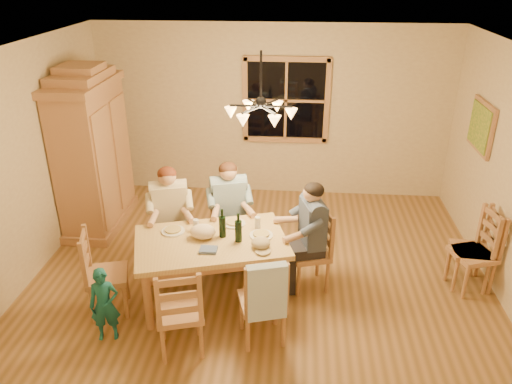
# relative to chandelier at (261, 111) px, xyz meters

# --- Properties ---
(floor) EXTENTS (5.50, 5.50, 0.00)m
(floor) POSITION_rel_chandelier_xyz_m (0.00, 0.00, -2.08)
(floor) COLOR brown
(floor) RESTS_ON ground
(ceiling) EXTENTS (5.50, 5.00, 0.02)m
(ceiling) POSITION_rel_chandelier_xyz_m (0.00, 0.00, 0.62)
(ceiling) COLOR white
(ceiling) RESTS_ON wall_back
(wall_back) EXTENTS (5.50, 0.02, 2.70)m
(wall_back) POSITION_rel_chandelier_xyz_m (0.00, 2.50, -0.73)
(wall_back) COLOR #C9B28E
(wall_back) RESTS_ON floor
(wall_left) EXTENTS (0.02, 5.00, 2.70)m
(wall_left) POSITION_rel_chandelier_xyz_m (-2.75, 0.00, -0.73)
(wall_left) COLOR #C9B28E
(wall_left) RESTS_ON floor
(window) EXTENTS (1.30, 0.06, 1.30)m
(window) POSITION_rel_chandelier_xyz_m (0.20, 2.47, -0.53)
(window) COLOR black
(window) RESTS_ON wall_back
(painting) EXTENTS (0.06, 0.78, 0.64)m
(painting) POSITION_rel_chandelier_xyz_m (2.71, 1.20, -0.48)
(painting) COLOR #A66F47
(painting) RESTS_ON wall_right
(chandelier) EXTENTS (0.77, 0.68, 0.71)m
(chandelier) POSITION_rel_chandelier_xyz_m (0.00, 0.00, 0.00)
(chandelier) COLOR black
(chandelier) RESTS_ON ceiling
(armoire) EXTENTS (0.66, 1.40, 2.30)m
(armoire) POSITION_rel_chandelier_xyz_m (-2.42, 1.17, -1.02)
(armoire) COLOR #A66F47
(armoire) RESTS_ON floor
(dining_table) EXTENTS (1.84, 1.41, 0.76)m
(dining_table) POSITION_rel_chandelier_xyz_m (-0.50, -0.47, -1.42)
(dining_table) COLOR tan
(dining_table) RESTS_ON floor
(chair_far_left) EXTENTS (0.54, 0.53, 0.99)m
(chair_far_left) POSITION_rel_chandelier_xyz_m (-1.11, 0.15, -1.77)
(chair_far_left) COLOR #AB794B
(chair_far_left) RESTS_ON floor
(chair_far_right) EXTENTS (0.54, 0.53, 0.99)m
(chair_far_right) POSITION_rel_chandelier_xyz_m (-0.42, 0.36, -1.77)
(chair_far_right) COLOR #AB794B
(chair_far_right) RESTS_ON floor
(chair_near_left) EXTENTS (0.54, 0.53, 0.99)m
(chair_near_left) POSITION_rel_chandelier_xyz_m (-0.67, -1.32, -1.77)
(chair_near_left) COLOR #AB794B
(chair_near_left) RESTS_ON floor
(chair_near_right) EXTENTS (0.54, 0.53, 0.99)m
(chair_near_right) POSITION_rel_chandelier_xyz_m (0.11, -1.09, -1.77)
(chair_near_right) COLOR #AB794B
(chair_near_right) RESTS_ON floor
(chair_end_left) EXTENTS (0.53, 0.54, 0.99)m
(chair_end_left) POSITION_rel_chandelier_xyz_m (-1.58, -0.79, -1.77)
(chair_end_left) COLOR #AB794B
(chair_end_left) RESTS_ON floor
(chair_end_right) EXTENTS (0.53, 0.54, 0.99)m
(chair_end_right) POSITION_rel_chandelier_xyz_m (0.58, -0.15, -1.77)
(chair_end_right) COLOR #AB794B
(chair_end_right) RESTS_ON floor
(adult_woman) EXTENTS (0.48, 0.51, 0.87)m
(adult_woman) POSITION_rel_chandelier_xyz_m (-1.11, 0.15, -1.24)
(adult_woman) COLOR beige
(adult_woman) RESTS_ON floor
(adult_plaid_man) EXTENTS (0.48, 0.51, 0.87)m
(adult_plaid_man) POSITION_rel_chandelier_xyz_m (-0.42, 0.36, -1.24)
(adult_plaid_man) COLOR #306185
(adult_plaid_man) RESTS_ON floor
(adult_slate_man) EXTENTS (0.51, 0.48, 0.87)m
(adult_slate_man) POSITION_rel_chandelier_xyz_m (0.58, -0.15, -1.24)
(adult_slate_man) COLOR #424D69
(adult_slate_man) RESTS_ON floor
(towel) EXTENTS (0.39, 0.20, 0.58)m
(towel) POSITION_rel_chandelier_xyz_m (0.16, -1.27, -1.38)
(towel) COLOR #B9D4FB
(towel) RESTS_ON chair_near_right
(wine_bottle_a) EXTENTS (0.08, 0.08, 0.33)m
(wine_bottle_a) POSITION_rel_chandelier_xyz_m (-0.39, -0.38, -1.15)
(wine_bottle_a) COLOR black
(wine_bottle_a) RESTS_ON dining_table
(wine_bottle_b) EXTENTS (0.08, 0.08, 0.33)m
(wine_bottle_b) POSITION_rel_chandelier_xyz_m (-0.20, -0.47, -1.15)
(wine_bottle_b) COLOR black
(wine_bottle_b) RESTS_ON dining_table
(plate_woman) EXTENTS (0.26, 0.26, 0.02)m
(plate_woman) POSITION_rel_chandelier_xyz_m (-0.95, -0.33, -1.31)
(plate_woman) COLOR white
(plate_woman) RESTS_ON dining_table
(plate_plaid) EXTENTS (0.26, 0.26, 0.02)m
(plate_plaid) POSITION_rel_chandelier_xyz_m (-0.29, -0.10, -1.31)
(plate_plaid) COLOR white
(plate_plaid) RESTS_ON dining_table
(plate_slate) EXTENTS (0.26, 0.26, 0.02)m
(plate_slate) POSITION_rel_chandelier_xyz_m (0.04, -0.34, -1.31)
(plate_slate) COLOR white
(plate_slate) RESTS_ON dining_table
(wine_glass_a) EXTENTS (0.06, 0.06, 0.14)m
(wine_glass_a) POSITION_rel_chandelier_xyz_m (-0.70, -0.28, -1.25)
(wine_glass_a) COLOR silver
(wine_glass_a) RESTS_ON dining_table
(wine_glass_b) EXTENTS (0.06, 0.06, 0.14)m
(wine_glass_b) POSITION_rel_chandelier_xyz_m (-0.02, -0.17, -1.25)
(wine_glass_b) COLOR silver
(wine_glass_b) RESTS_ON dining_table
(cap) EXTENTS (0.20, 0.20, 0.11)m
(cap) POSITION_rel_chandelier_xyz_m (0.05, -0.58, -1.26)
(cap) COLOR tan
(cap) RESTS_ON dining_table
(napkin) EXTENTS (0.21, 0.19, 0.03)m
(napkin) POSITION_rel_chandelier_xyz_m (-0.49, -0.70, -1.30)
(napkin) COLOR #516494
(napkin) RESTS_ON dining_table
(cloth_bundle) EXTENTS (0.28, 0.22, 0.15)m
(cloth_bundle) POSITION_rel_chandelier_xyz_m (-0.59, -0.43, -1.24)
(cloth_bundle) COLOR beige
(cloth_bundle) RESTS_ON dining_table
(child) EXTENTS (0.33, 0.26, 0.81)m
(child) POSITION_rel_chandelier_xyz_m (-1.46, -1.22, -1.67)
(child) COLOR #166167
(child) RESTS_ON floor
(chair_spare_front) EXTENTS (0.54, 0.55, 0.99)m
(chair_spare_front) POSITION_rel_chandelier_xyz_m (2.45, -0.02, -1.77)
(chair_spare_front) COLOR #AB794B
(chair_spare_front) RESTS_ON floor
(chair_spare_back) EXTENTS (0.45, 0.47, 0.99)m
(chair_spare_back) POSITION_rel_chandelier_xyz_m (2.45, 0.05, -1.77)
(chair_spare_back) COLOR #AB794B
(chair_spare_back) RESTS_ON floor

